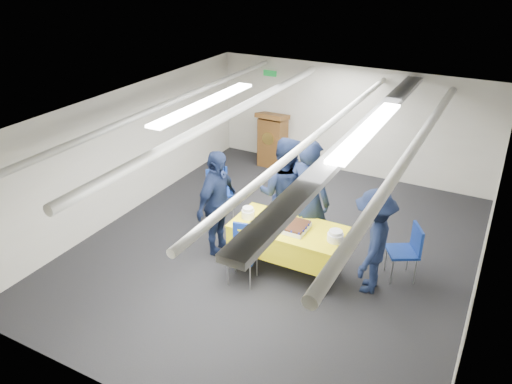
# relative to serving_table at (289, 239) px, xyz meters

# --- Properties ---
(ground) EXTENTS (7.00, 7.00, 0.00)m
(ground) POSITION_rel_serving_table_xyz_m (-0.41, 0.48, -0.56)
(ground) COLOR black
(ground) RESTS_ON ground
(room_shell) EXTENTS (6.00, 7.00, 2.30)m
(room_shell) POSITION_rel_serving_table_xyz_m (-0.32, 0.89, 1.25)
(room_shell) COLOR beige
(room_shell) RESTS_ON ground
(serving_table) EXTENTS (1.70, 0.85, 0.77)m
(serving_table) POSITION_rel_serving_table_xyz_m (0.00, 0.00, 0.00)
(serving_table) COLOR black
(serving_table) RESTS_ON ground
(sheet_cake) EXTENTS (0.55, 0.43, 0.09)m
(sheet_cake) POSITION_rel_serving_table_xyz_m (0.03, -0.04, 0.26)
(sheet_cake) COLOR white
(sheet_cake) RESTS_ON serving_table
(plate_stack_left) EXTENTS (0.20, 0.20, 0.17)m
(plate_stack_left) POSITION_rel_serving_table_xyz_m (-0.66, -0.05, 0.29)
(plate_stack_left) COLOR white
(plate_stack_left) RESTS_ON serving_table
(plate_stack_right) EXTENTS (0.23, 0.23, 0.16)m
(plate_stack_right) POSITION_rel_serving_table_xyz_m (0.73, -0.05, 0.29)
(plate_stack_right) COLOR white
(plate_stack_right) RESTS_ON serving_table
(podium) EXTENTS (0.62, 0.53, 1.25)m
(podium) POSITION_rel_serving_table_xyz_m (-2.01, 3.53, 0.05)
(podium) COLOR brown
(podium) RESTS_ON ground
(chair_near) EXTENTS (0.49, 0.49, 0.87)m
(chair_near) POSITION_rel_serving_table_xyz_m (-0.49, -0.48, -0.03)
(chair_near) COLOR gray
(chair_near) RESTS_ON ground
(chair_right) EXTENTS (0.57, 0.57, 0.87)m
(chair_right) POSITION_rel_serving_table_xyz_m (1.63, 0.66, -0.03)
(chair_right) COLOR gray
(chair_right) RESTS_ON ground
(chair_left) EXTENTS (0.59, 0.59, 0.87)m
(chair_left) POSITION_rel_serving_table_xyz_m (-1.87, 1.04, -0.03)
(chair_left) COLOR gray
(chair_left) RESTS_ON ground
(sailor_a) EXTENTS (0.78, 0.58, 1.97)m
(sailor_a) POSITION_rel_serving_table_xyz_m (0.07, 0.53, 0.43)
(sailor_a) COLOR black
(sailor_a) RESTS_ON ground
(sailor_b) EXTENTS (1.04, 0.89, 1.88)m
(sailor_b) POSITION_rel_serving_table_xyz_m (-0.38, 0.64, 0.38)
(sailor_b) COLOR black
(sailor_b) RESTS_ON ground
(sailor_c) EXTENTS (0.44, 1.03, 1.76)m
(sailor_c) POSITION_rel_serving_table_xyz_m (-1.20, -0.07, 0.32)
(sailor_c) COLOR black
(sailor_c) RESTS_ON ground
(sailor_d) EXTENTS (0.66, 1.06, 1.57)m
(sailor_d) POSITION_rel_serving_table_xyz_m (1.21, 0.14, 0.23)
(sailor_d) COLOR black
(sailor_d) RESTS_ON ground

